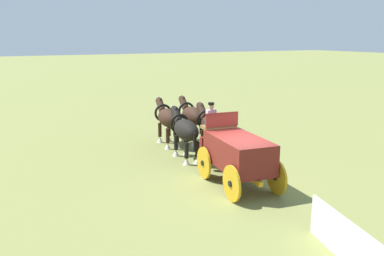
{
  "coord_description": "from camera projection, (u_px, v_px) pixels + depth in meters",
  "views": [
    {
      "loc": [
        -11.65,
        7.94,
        5.31
      ],
      "look_at": [
        4.51,
        -0.47,
        1.2
      ],
      "focal_mm": 38.17,
      "sensor_mm": 36.0,
      "label": 1
    }
  ],
  "objects": [
    {
      "name": "ground_plane",
      "position": [
        238.0,
        186.0,
        14.83
      ],
      "size": [
        220.0,
        220.0,
        0.0
      ],
      "primitive_type": "plane",
      "color": "olive"
    },
    {
      "name": "show_wagon",
      "position": [
        237.0,
        153.0,
        14.68
      ],
      "size": [
        5.96,
        2.19,
        2.82
      ],
      "color": "maroon",
      "rests_on": "ground"
    },
    {
      "name": "sponsor_banner",
      "position": [
        346.0,
        241.0,
        9.69
      ],
      "size": [
        3.11,
        0.89,
        1.1
      ],
      "primitive_type": "cube",
      "rotation": [
        0.0,
        0.0,
        -0.26
      ],
      "color": "silver",
      "rests_on": "ground"
    },
    {
      "name": "draft_horse_lead_off",
      "position": [
        192.0,
        116.0,
        20.63
      ],
      "size": [
        3.12,
        1.14,
        2.21
      ],
      "color": "#331E14",
      "rests_on": "ground"
    },
    {
      "name": "draft_horse_lead_near",
      "position": [
        167.0,
        118.0,
        20.18
      ],
      "size": [
        2.96,
        1.11,
        2.2
      ],
      "color": "#331E14",
      "rests_on": "ground"
    },
    {
      "name": "draft_horse_rear_off",
      "position": [
        212.0,
        126.0,
        18.26
      ],
      "size": [
        3.11,
        1.1,
        2.24
      ],
      "color": "#331E14",
      "rests_on": "ground"
    },
    {
      "name": "draft_horse_rear_near",
      "position": [
        185.0,
        130.0,
        17.82
      ],
      "size": [
        3.05,
        1.12,
        2.15
      ],
      "color": "black",
      "rests_on": "ground"
    }
  ]
}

